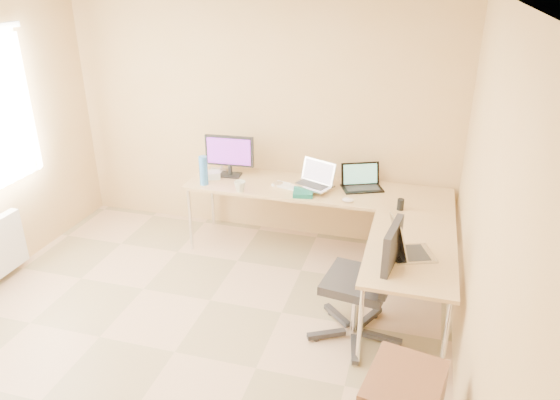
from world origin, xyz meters
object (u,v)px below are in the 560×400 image
(desk_return, at_px, (407,287))
(water_bottle, at_px, (204,171))
(desk_main, at_px, (316,220))
(desk_fan, at_px, (221,157))
(keyboard, at_px, (294,187))
(monitor, at_px, (230,156))
(laptop_return, at_px, (414,241))
(laptop_black, at_px, (363,177))
(office_chair, at_px, (357,283))
(laptop_center, at_px, (313,175))
(mug, at_px, (240,186))

(desk_return, height_order, water_bottle, water_bottle)
(desk_main, distance_m, desk_return, 1.40)
(desk_fan, bearing_deg, water_bottle, -110.08)
(keyboard, bearing_deg, desk_fan, 177.25)
(desk_return, xyz_separation_m, monitor, (-1.93, 1.08, 0.59))
(desk_return, height_order, laptop_return, laptop_return)
(laptop_black, bearing_deg, desk_fan, 152.42)
(office_chair, bearing_deg, laptop_center, 125.89)
(desk_main, bearing_deg, water_bottle, -168.98)
(laptop_black, bearing_deg, office_chair, -107.00)
(monitor, relative_size, desk_fan, 1.69)
(mug, relative_size, laptop_return, 0.31)
(desk_fan, bearing_deg, desk_return, -46.81)
(desk_main, distance_m, laptop_center, 0.53)
(desk_return, bearing_deg, desk_fan, 149.98)
(desk_return, relative_size, laptop_center, 3.48)
(desk_main, height_order, keyboard, keyboard)
(monitor, xyz_separation_m, mug, (0.24, -0.37, -0.17))
(desk_main, bearing_deg, laptop_black, 12.20)
(mug, relative_size, desk_fan, 0.37)
(water_bottle, bearing_deg, desk_fan, 86.71)
(mug, xyz_separation_m, water_bottle, (-0.41, 0.07, 0.10))
(water_bottle, relative_size, desk_fan, 0.98)
(water_bottle, bearing_deg, keyboard, 9.08)
(desk_fan, bearing_deg, desk_main, -27.08)
(laptop_center, height_order, laptop_return, laptop_center)
(monitor, height_order, laptop_return, monitor)
(monitor, bearing_deg, keyboard, -15.15)
(laptop_return, bearing_deg, keyboard, 28.45)
(water_bottle, distance_m, desk_fan, 0.42)
(monitor, bearing_deg, mug, -60.20)
(laptop_center, bearing_deg, office_chair, -38.23)
(keyboard, relative_size, mug, 3.95)
(monitor, xyz_separation_m, laptop_return, (1.94, -1.18, -0.10))
(monitor, xyz_separation_m, office_chair, (1.55, -1.33, -0.45))
(laptop_return, bearing_deg, mug, 43.39)
(desk_main, relative_size, keyboard, 5.88)
(monitor, xyz_separation_m, laptop_center, (0.92, -0.14, -0.06))
(desk_return, relative_size, laptop_black, 3.34)
(laptop_center, bearing_deg, laptop_return, -21.59)
(keyboard, xyz_separation_m, water_bottle, (-0.91, -0.14, 0.14))
(monitor, height_order, mug, monitor)
(mug, xyz_separation_m, desk_fan, (-0.39, 0.49, 0.10))
(monitor, xyz_separation_m, keyboard, (0.73, -0.15, -0.21))
(keyboard, distance_m, office_chair, 1.46)
(desk_return, relative_size, water_bottle, 4.35)
(monitor, xyz_separation_m, water_bottle, (-0.17, -0.30, -0.07))
(keyboard, distance_m, laptop_return, 1.59)
(laptop_return, bearing_deg, laptop_black, 3.44)
(desk_main, relative_size, laptop_return, 7.16)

